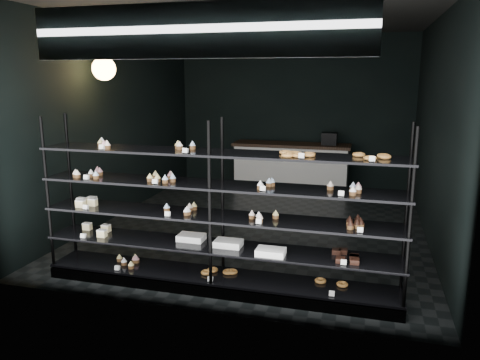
# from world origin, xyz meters

# --- Properties ---
(room) EXTENTS (5.01, 6.01, 3.20)m
(room) POSITION_xyz_m (0.00, 0.00, 1.60)
(room) COLOR black
(room) RESTS_ON ground
(display_shelf) EXTENTS (4.00, 0.50, 1.91)m
(display_shelf) POSITION_xyz_m (0.02, -2.45, 0.63)
(display_shelf) COLOR black
(display_shelf) RESTS_ON room
(signage) EXTENTS (3.30, 0.05, 0.50)m
(signage) POSITION_xyz_m (0.00, -2.93, 2.75)
(signage) COLOR #0E0F46
(signage) RESTS_ON room
(pendant_lamp) EXTENTS (0.33, 0.33, 0.90)m
(pendant_lamp) POSITION_xyz_m (-2.12, -0.99, 2.45)
(pendant_lamp) COLOR black
(pendant_lamp) RESTS_ON room
(service_counter) EXTENTS (2.42, 0.65, 1.23)m
(service_counter) POSITION_xyz_m (0.07, 2.50, 0.50)
(service_counter) COLOR silver
(service_counter) RESTS_ON room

